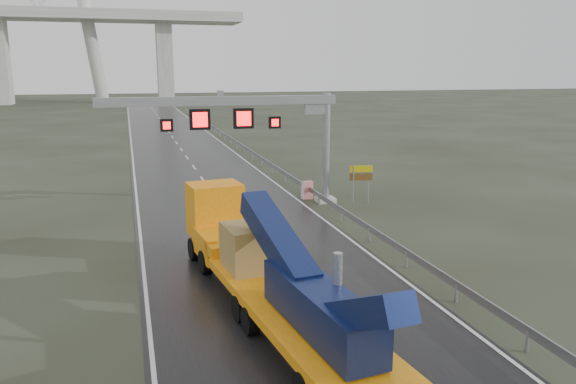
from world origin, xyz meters
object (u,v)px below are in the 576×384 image
object	(u,v)px
exit_sign_pair	(361,176)
sign_gantry	(254,120)
striped_barrier	(307,190)
heavy_haul_truck	(263,265)

from	to	relation	value
exit_sign_pair	sign_gantry	bearing A→B (deg)	-175.89
exit_sign_pair	striped_barrier	bearing A→B (deg)	156.32
sign_gantry	exit_sign_pair	distance (m)	7.94
striped_barrier	sign_gantry	bearing A→B (deg)	-168.96
sign_gantry	striped_barrier	distance (m)	6.45
exit_sign_pair	striped_barrier	distance (m)	3.90
heavy_haul_truck	exit_sign_pair	distance (m)	17.56
sign_gantry	striped_barrier	bearing A→B (deg)	16.94
sign_gantry	heavy_haul_truck	world-z (taller)	sign_gantry
sign_gantry	heavy_haul_truck	size ratio (longest dim) A/B	0.82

